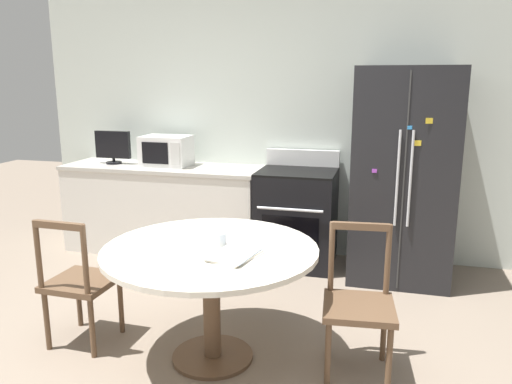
{
  "coord_description": "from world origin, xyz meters",
  "views": [
    {
      "loc": [
        1.02,
        -2.31,
        1.76
      ],
      "look_at": [
        0.1,
        1.15,
        0.95
      ],
      "focal_mm": 35.0,
      "sensor_mm": 36.0,
      "label": 1
    }
  ],
  "objects_px": {
    "dining_chair_right": "(359,305)",
    "dining_chair_left": "(80,283)",
    "microwave": "(166,151)",
    "refrigerator": "(403,175)",
    "oven_range": "(297,217)",
    "candle_glass": "(220,240)",
    "countertop_tv": "(113,146)"
  },
  "relations": [
    {
      "from": "microwave",
      "to": "dining_chair_left",
      "type": "relative_size",
      "value": 0.53
    },
    {
      "from": "countertop_tv",
      "to": "candle_glass",
      "type": "height_order",
      "value": "countertop_tv"
    },
    {
      "from": "refrigerator",
      "to": "candle_glass",
      "type": "bearing_deg",
      "value": -123.01
    },
    {
      "from": "refrigerator",
      "to": "microwave",
      "type": "distance_m",
      "value": 2.31
    },
    {
      "from": "dining_chair_left",
      "to": "refrigerator",
      "type": "bearing_deg",
      "value": 42.41
    },
    {
      "from": "refrigerator",
      "to": "dining_chair_left",
      "type": "xyz_separation_m",
      "value": [
        -2.08,
        -1.8,
        -0.5
      ]
    },
    {
      "from": "oven_range",
      "to": "countertop_tv",
      "type": "xyz_separation_m",
      "value": [
        -1.95,
        0.02,
        0.61
      ]
    },
    {
      "from": "dining_chair_right",
      "to": "candle_glass",
      "type": "relative_size",
      "value": 10.18
    },
    {
      "from": "microwave",
      "to": "oven_range",
      "type": "bearing_deg",
      "value": -1.97
    },
    {
      "from": "dining_chair_right",
      "to": "candle_glass",
      "type": "height_order",
      "value": "dining_chair_right"
    },
    {
      "from": "refrigerator",
      "to": "dining_chair_left",
      "type": "relative_size",
      "value": 2.07
    },
    {
      "from": "dining_chair_right",
      "to": "dining_chair_left",
      "type": "bearing_deg",
      "value": -1.2
    },
    {
      "from": "countertop_tv",
      "to": "dining_chair_right",
      "type": "height_order",
      "value": "countertop_tv"
    },
    {
      "from": "oven_range",
      "to": "candle_glass",
      "type": "xyz_separation_m",
      "value": [
        -0.16,
        -1.79,
        0.32
      ]
    },
    {
      "from": "candle_glass",
      "to": "refrigerator",
      "type": "bearing_deg",
      "value": 56.99
    },
    {
      "from": "refrigerator",
      "to": "oven_range",
      "type": "relative_size",
      "value": 1.73
    },
    {
      "from": "refrigerator",
      "to": "countertop_tv",
      "type": "height_order",
      "value": "refrigerator"
    },
    {
      "from": "dining_chair_right",
      "to": "candle_glass",
      "type": "distance_m",
      "value": 0.93
    },
    {
      "from": "refrigerator",
      "to": "dining_chair_left",
      "type": "height_order",
      "value": "refrigerator"
    },
    {
      "from": "dining_chair_right",
      "to": "dining_chair_left",
      "type": "xyz_separation_m",
      "value": [
        -1.82,
        -0.14,
        0.0
      ]
    },
    {
      "from": "microwave",
      "to": "countertop_tv",
      "type": "relative_size",
      "value": 1.25
    },
    {
      "from": "countertop_tv",
      "to": "dining_chair_right",
      "type": "relative_size",
      "value": 0.42
    },
    {
      "from": "dining_chair_right",
      "to": "candle_glass",
      "type": "bearing_deg",
      "value": -1.84
    },
    {
      "from": "oven_range",
      "to": "countertop_tv",
      "type": "bearing_deg",
      "value": 179.39
    },
    {
      "from": "dining_chair_left",
      "to": "candle_glass",
      "type": "distance_m",
      "value": 1.03
    },
    {
      "from": "refrigerator",
      "to": "microwave",
      "type": "bearing_deg",
      "value": 177.07
    },
    {
      "from": "microwave",
      "to": "dining_chair_left",
      "type": "height_order",
      "value": "microwave"
    },
    {
      "from": "refrigerator",
      "to": "candle_glass",
      "type": "xyz_separation_m",
      "value": [
        -1.11,
        -1.72,
        -0.14
      ]
    },
    {
      "from": "oven_range",
      "to": "dining_chair_left",
      "type": "bearing_deg",
      "value": -121.01
    },
    {
      "from": "countertop_tv",
      "to": "dining_chair_left",
      "type": "relative_size",
      "value": 0.42
    },
    {
      "from": "microwave",
      "to": "candle_glass",
      "type": "bearing_deg",
      "value": -56.9
    },
    {
      "from": "microwave",
      "to": "dining_chair_right",
      "type": "relative_size",
      "value": 0.53
    }
  ]
}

